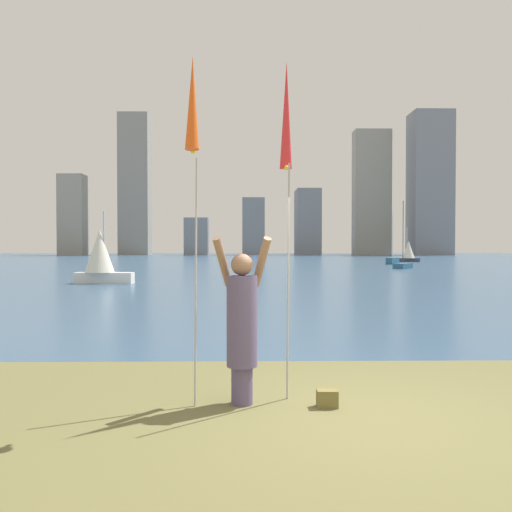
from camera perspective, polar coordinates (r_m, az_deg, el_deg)
name	(u,v)px	position (r m, az deg, el deg)	size (l,w,h in m)	color
ground	(259,263)	(56.73, 0.38, -0.79)	(120.00, 138.00, 0.12)	brown
person	(242,322)	(6.33, -1.55, -7.22)	(0.75, 0.55, 2.03)	#594C72
kite_flag_left	(193,113)	(6.22, -6.98, 15.28)	(0.16, 0.63, 4.11)	#B2B2B7
kite_flag_right	(286,123)	(6.85, 3.34, 14.33)	(0.16, 0.65, 4.26)	#B2B2B7
bag	(327,399)	(6.45, 7.82, -15.24)	(0.25, 0.16, 0.20)	olive
sailboat_0	(393,260)	(53.82, 14.76, -0.48)	(1.64, 1.77, 5.03)	#2D6084
sailboat_2	(101,256)	(27.17, -16.69, -0.03)	(2.94, 1.52, 3.63)	white
sailboat_3	(408,252)	(61.64, 16.36, 0.45)	(2.73, 1.37, 3.96)	#333D51
sailboat_5	(403,265)	(44.30, 15.82, -0.96)	(1.92, 1.99, 5.56)	#2D6084
skyline_tower_0	(73,215)	(104.33, -19.42, 4.26)	(4.69, 4.51, 15.16)	gray
skyline_tower_1	(135,185)	(104.68, -13.15, 7.62)	(5.77, 4.42, 27.33)	gray
skyline_tower_2	(197,237)	(99.20, -6.54, 2.13)	(4.47, 3.69, 7.05)	gray
skyline_tower_3	(253,227)	(101.53, -0.29, 3.22)	(4.24, 6.87, 10.94)	gray
skyline_tower_4	(308,222)	(103.80, 5.67, 3.70)	(4.66, 7.54, 12.88)	gray
skyline_tower_5	(372,193)	(107.34, 12.56, 6.79)	(7.21, 3.86, 24.83)	gray
skyline_tower_6	(430,184)	(106.34, 18.54, 7.51)	(7.50, 6.22, 27.39)	gray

